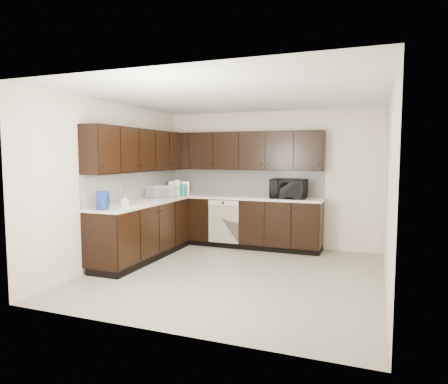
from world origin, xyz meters
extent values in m
plane|color=gray|center=(0.00, 0.00, 0.00)|extent=(4.00, 4.00, 0.00)
plane|color=white|center=(0.00, 0.00, 2.50)|extent=(4.00, 4.00, 0.00)
cube|color=beige|center=(0.00, 2.00, 1.25)|extent=(4.00, 0.02, 2.50)
cube|color=beige|center=(-2.00, 0.00, 1.25)|extent=(0.02, 4.00, 2.50)
cube|color=beige|center=(2.00, 0.00, 1.25)|extent=(0.02, 4.00, 2.50)
cube|color=beige|center=(0.00, -2.00, 1.25)|extent=(4.00, 0.02, 2.50)
cube|color=black|center=(-0.50, 1.70, 0.45)|extent=(3.00, 0.60, 0.90)
cube|color=black|center=(-1.70, 0.30, 0.45)|extent=(0.60, 2.20, 0.90)
cube|color=black|center=(-0.50, 1.73, 0.05)|extent=(3.00, 0.54, 0.10)
cube|color=black|center=(-1.67, 0.30, 0.05)|extent=(0.54, 2.20, 0.10)
cube|color=beige|center=(-0.50, 1.70, 0.92)|extent=(3.03, 0.63, 0.04)
cube|color=beige|center=(-1.70, 0.30, 0.92)|extent=(0.63, 2.23, 0.04)
cube|color=silver|center=(-0.50, 1.99, 1.18)|extent=(3.00, 0.02, 0.48)
cube|color=silver|center=(-1.99, 0.60, 1.18)|extent=(0.02, 2.80, 0.48)
cube|color=black|center=(-0.50, 1.83, 1.77)|extent=(3.00, 0.33, 0.70)
cube|color=black|center=(-1.83, 0.43, 1.77)|extent=(0.33, 2.47, 0.70)
cube|color=beige|center=(-0.70, 1.41, 0.50)|extent=(0.58, 0.02, 0.78)
cube|color=beige|center=(-0.70, 1.40, 0.84)|extent=(0.58, 0.03, 0.08)
cylinder|color=black|center=(-0.70, 1.39, 0.84)|extent=(0.04, 0.02, 0.04)
cube|color=beige|center=(-1.68, 0.00, 0.95)|extent=(0.54, 0.82, 0.03)
cube|color=beige|center=(-1.68, -0.20, 0.86)|extent=(0.42, 0.34, 0.16)
cube|color=beige|center=(-1.68, 0.20, 0.86)|extent=(0.42, 0.34, 0.16)
cylinder|color=silver|center=(-1.90, 0.00, 1.07)|extent=(0.03, 0.03, 0.26)
cylinder|color=silver|center=(-1.85, 0.00, 1.19)|extent=(0.14, 0.02, 0.02)
cylinder|color=#B2B2B7|center=(-1.68, -0.20, 0.89)|extent=(0.20, 0.20, 0.10)
imported|color=black|center=(0.43, 1.64, 1.11)|extent=(0.62, 0.43, 0.34)
imported|color=gray|center=(-1.50, -0.44, 1.03)|extent=(0.09, 0.09, 0.18)
imported|color=gray|center=(-1.80, 0.96, 1.05)|extent=(0.09, 0.09, 0.23)
cube|color=#B3B3B5|center=(-1.75, 1.74, 1.06)|extent=(0.47, 0.42, 0.25)
cube|color=white|center=(-1.71, 0.97, 1.04)|extent=(0.62, 0.54, 0.20)
cylinder|color=#103197|center=(-1.69, -0.70, 1.07)|extent=(0.18, 0.18, 0.26)
cylinder|color=#0D938A|center=(-1.48, 1.35, 1.05)|extent=(0.10, 0.10, 0.22)
cylinder|color=silver|center=(-1.60, 1.35, 1.09)|extent=(0.16, 0.16, 0.30)
camera|label=1|loc=(1.84, -5.23, 1.69)|focal=32.00mm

